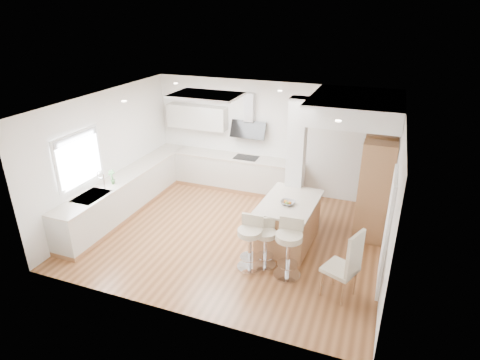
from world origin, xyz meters
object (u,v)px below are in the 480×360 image
at_px(peninsula, 289,222).
at_px(bar_stool_b, 265,241).
at_px(bar_stool_c, 289,246).
at_px(bar_stool_a, 250,240).
at_px(dining_chair, 347,264).

bearing_deg(peninsula, bar_stool_b, -99.85).
bearing_deg(bar_stool_b, bar_stool_c, -39.85).
xyz_separation_m(bar_stool_a, bar_stool_b, (0.24, 0.17, -0.06)).
bearing_deg(bar_stool_b, peninsula, 55.42).
height_order(bar_stool_b, bar_stool_c, bar_stool_c).
bearing_deg(dining_chair, bar_stool_c, -172.36).
bearing_deg(bar_stool_c, bar_stool_a, 178.30).
height_order(bar_stool_b, dining_chair, dining_chair).
xyz_separation_m(bar_stool_a, bar_stool_c, (0.71, 0.01, 0.04)).
xyz_separation_m(bar_stool_c, dining_chair, (1.02, -0.27, 0.06)).
height_order(peninsula, bar_stool_c, bar_stool_c).
bearing_deg(bar_stool_c, dining_chair, -17.77).
xyz_separation_m(peninsula, bar_stool_b, (-0.21, -0.90, 0.04)).
bearing_deg(peninsula, bar_stool_c, -72.91).
distance_m(bar_stool_a, dining_chair, 1.75).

